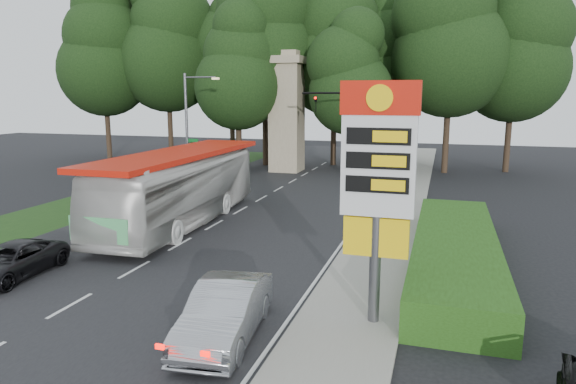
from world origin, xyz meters
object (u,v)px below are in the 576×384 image
(traffic_signal_mast, at_px, (367,121))
(transit_bus, at_px, (180,188))
(monument, at_px, (287,111))
(gas_station_pylon, at_px, (378,171))
(streetlight_signs, at_px, (189,123))
(suv_charcoal, at_px, (10,261))
(sedan_silver, at_px, (225,311))

(traffic_signal_mast, distance_m, transit_bus, 15.37)
(monument, bearing_deg, transit_bus, -89.22)
(monument, bearing_deg, gas_station_pylon, -68.20)
(traffic_signal_mast, height_order, streetlight_signs, streetlight_signs)
(traffic_signal_mast, height_order, transit_bus, traffic_signal_mast)
(monument, xyz_separation_m, transit_bus, (0.26, -19.16, -3.25))
(gas_station_pylon, height_order, traffic_signal_mast, traffic_signal_mast)
(streetlight_signs, xyz_separation_m, monument, (4.99, 7.99, 0.67))
(monument, height_order, suv_charcoal, monument)
(streetlight_signs, bearing_deg, sedan_silver, -60.47)
(traffic_signal_mast, relative_size, suv_charcoal, 1.65)
(sedan_silver, bearing_deg, suv_charcoal, 160.98)
(traffic_signal_mast, distance_m, suv_charcoal, 24.26)
(gas_station_pylon, bearing_deg, transit_bus, 141.03)
(monument, bearing_deg, sedan_silver, -75.98)
(gas_station_pylon, xyz_separation_m, suv_charcoal, (-12.98, 0.04, -3.84))
(transit_bus, relative_size, sedan_silver, 2.86)
(transit_bus, relative_size, suv_charcoal, 3.04)
(traffic_signal_mast, height_order, sedan_silver, traffic_signal_mast)
(sedan_silver, relative_size, suv_charcoal, 1.06)
(transit_bus, bearing_deg, sedan_silver, -59.41)
(monument, height_order, transit_bus, monument)
(traffic_signal_mast, distance_m, sedan_silver, 24.35)
(transit_bus, bearing_deg, traffic_signal_mast, 57.51)
(traffic_signal_mast, bearing_deg, streetlight_signs, -171.08)
(sedan_silver, bearing_deg, gas_station_pylon, 22.28)
(monument, distance_m, suv_charcoal, 28.38)
(traffic_signal_mast, height_order, monument, monument)
(traffic_signal_mast, bearing_deg, monument, 142.00)
(streetlight_signs, xyz_separation_m, transit_bus, (5.25, -11.17, -2.59))
(streetlight_signs, height_order, monument, monument)
(gas_station_pylon, height_order, monument, monument)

